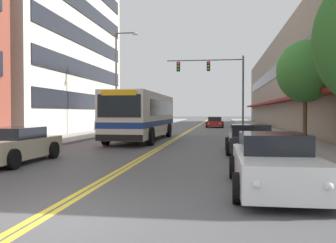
# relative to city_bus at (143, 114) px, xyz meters

# --- Properties ---
(ground_plane) EXTENTS (240.00, 240.00, 0.00)m
(ground_plane) POSITION_rel_city_bus_xyz_m (1.99, 19.05, -1.70)
(ground_plane) COLOR #4C4C4F
(sidewalk_left) EXTENTS (3.41, 106.00, 0.12)m
(sidewalk_left) POSITION_rel_city_bus_xyz_m (-5.22, 19.05, -1.63)
(sidewalk_left) COLOR gray
(sidewalk_left) RESTS_ON ground_plane
(sidewalk_right) EXTENTS (3.41, 106.00, 0.12)m
(sidewalk_right) POSITION_rel_city_bus_xyz_m (9.19, 19.05, -1.63)
(sidewalk_right) COLOR gray
(sidewalk_right) RESTS_ON ground_plane
(centre_line) EXTENTS (0.34, 106.00, 0.01)m
(centre_line) POSITION_rel_city_bus_xyz_m (1.99, 19.05, -1.69)
(centre_line) COLOR yellow
(centre_line) RESTS_ON ground_plane
(office_tower_left) EXTENTS (12.08, 22.42, 22.54)m
(office_tower_left) POSITION_rel_city_bus_xyz_m (-13.15, 9.05, 9.57)
(office_tower_left) COLOR beige
(office_tower_left) RESTS_ON ground_plane
(storefront_row_right) EXTENTS (9.10, 68.00, 10.30)m
(storefront_row_right) POSITION_rel_city_bus_xyz_m (15.12, 19.05, 3.45)
(storefront_row_right) COLOR gray
(storefront_row_right) RESTS_ON ground_plane
(city_bus) EXTENTS (2.85, 11.64, 2.99)m
(city_bus) POSITION_rel_city_bus_xyz_m (0.00, 0.00, 0.00)
(city_bus) COLOR silver
(city_bus) RESTS_ON ground_plane
(car_champagne_parked_left_near) EXTENTS (2.02, 4.76, 1.27)m
(car_champagne_parked_left_near) POSITION_rel_city_bus_xyz_m (-2.36, -11.64, -1.09)
(car_champagne_parked_left_near) COLOR beige
(car_champagne_parked_left_near) RESTS_ON ground_plane
(car_silver_parked_left_mid) EXTENTS (2.08, 4.76, 1.28)m
(car_silver_parked_left_mid) POSITION_rel_city_bus_xyz_m (-2.26, 12.93, -1.11)
(car_silver_parked_left_mid) COLOR #B7B7BC
(car_silver_parked_left_mid) RESTS_ON ground_plane
(car_white_parked_right_foreground) EXTENTS (1.97, 4.75, 1.32)m
(car_white_parked_right_foreground) POSITION_rel_city_bus_xyz_m (6.29, -15.12, -1.08)
(car_white_parked_right_foreground) COLOR white
(car_white_parked_right_foreground) RESTS_ON ground_plane
(car_charcoal_parked_right_mid) EXTENTS (2.19, 4.24, 1.26)m
(car_charcoal_parked_right_mid) POSITION_rel_city_bus_xyz_m (6.38, -6.98, -1.11)
(car_charcoal_parked_right_mid) COLOR #232328
(car_charcoal_parked_right_mid) RESTS_ON ground_plane
(car_red_moving_lead) EXTENTS (2.09, 4.58, 1.26)m
(car_red_moving_lead) POSITION_rel_city_bus_xyz_m (4.34, 21.57, -1.10)
(car_red_moving_lead) COLOR maroon
(car_red_moving_lead) RESTS_ON ground_plane
(traffic_signal_mast) EXTENTS (7.51, 0.38, 7.28)m
(traffic_signal_mast) POSITION_rel_city_bus_xyz_m (4.73, 12.77, 3.52)
(traffic_signal_mast) COLOR #47474C
(traffic_signal_mast) RESTS_ON ground_plane
(street_lamp_left_far) EXTENTS (1.93, 0.28, 8.33)m
(street_lamp_left_far) POSITION_rel_city_bus_xyz_m (-3.08, 5.26, 3.18)
(street_lamp_left_far) COLOR #47474C
(street_lamp_left_far) RESTS_ON ground_plane
(street_tree_right_mid) EXTENTS (3.01, 3.01, 5.54)m
(street_tree_right_mid) POSITION_rel_city_bus_xyz_m (9.51, -3.35, 2.30)
(street_tree_right_mid) COLOR brown
(street_tree_right_mid) RESTS_ON sidewalk_right
(fire_hydrant) EXTENTS (0.33, 0.25, 0.86)m
(fire_hydrant) POSITION_rel_city_bus_xyz_m (7.93, -9.94, -1.14)
(fire_hydrant) COLOR #B7B7BC
(fire_hydrant) RESTS_ON sidewalk_right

